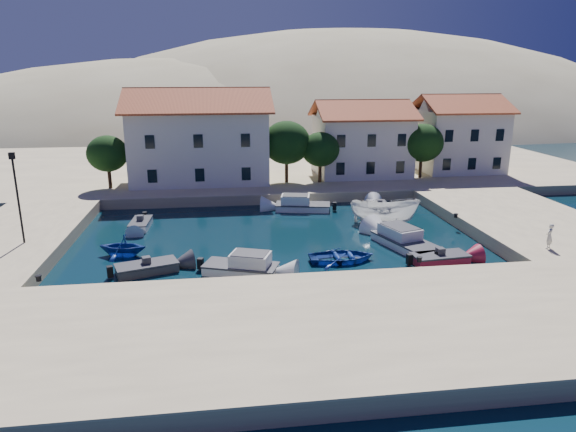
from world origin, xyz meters
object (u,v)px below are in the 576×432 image
(cabin_cruiser_south, at_px, (241,266))
(cabin_cruiser_east, at_px, (406,241))
(building_left, at_px, (200,134))
(rowboat_south, at_px, (342,261))
(building_mid, at_px, (361,137))
(lamppost, at_px, (17,189))
(boat_east, at_px, (384,223))
(building_right, at_px, (458,132))
(pedestrian, at_px, (549,236))

(cabin_cruiser_south, height_order, cabin_cruiser_east, same)
(building_left, bearing_deg, rowboat_south, -67.38)
(rowboat_south, relative_size, cabin_cruiser_east, 0.71)
(building_mid, xyz_separation_m, lamppost, (-29.50, -21.00, -0.47))
(building_left, distance_m, cabin_cruiser_east, 27.11)
(cabin_cruiser_east, distance_m, boat_east, 6.41)
(building_mid, xyz_separation_m, cabin_cruiser_south, (-14.92, -26.15, -4.75))
(building_mid, xyz_separation_m, building_right, (12.00, 1.00, 0.25))
(building_mid, xyz_separation_m, rowboat_south, (-8.07, -24.82, -5.22))
(rowboat_south, height_order, cabin_cruiser_east, cabin_cruiser_east)
(building_left, height_order, rowboat_south, building_left)
(building_mid, distance_m, lamppost, 36.21)
(cabin_cruiser_south, bearing_deg, cabin_cruiser_east, 36.08)
(rowboat_south, bearing_deg, boat_east, -35.10)
(cabin_cruiser_south, bearing_deg, building_right, 65.76)
(building_mid, xyz_separation_m, pedestrian, (5.41, -26.94, -3.37))
(boat_east, bearing_deg, building_mid, 5.08)
(cabin_cruiser_east, relative_size, boat_east, 1.07)
(rowboat_south, bearing_deg, building_right, -38.94)
(building_left, height_order, pedestrian, building_left)
(building_mid, bearing_deg, cabin_cruiser_east, -97.04)
(lamppost, xyz_separation_m, cabin_cruiser_south, (14.58, -5.15, -4.28))
(lamppost, distance_m, rowboat_south, 22.28)
(building_right, bearing_deg, boat_east, -129.58)
(rowboat_south, bearing_deg, building_left, 21.54)
(lamppost, relative_size, cabin_cruiser_south, 1.24)
(building_left, xyz_separation_m, boat_east, (15.61, -15.40, -5.94))
(building_mid, distance_m, boat_east, 17.38)
(building_right, bearing_deg, cabin_cruiser_south, -134.75)
(cabin_cruiser_south, bearing_deg, pedestrian, 18.31)
(building_left, bearing_deg, pedestrian, -47.93)
(building_left, relative_size, cabin_cruiser_south, 2.92)
(pedestrian, bearing_deg, building_right, -139.60)
(building_right, bearing_deg, cabin_cruiser_east, -121.92)
(lamppost, bearing_deg, rowboat_south, -10.12)
(building_left, xyz_separation_m, cabin_cruiser_east, (15.19, -21.78, -5.46))
(building_right, distance_m, cabin_cruiser_east, 28.46)
(building_mid, relative_size, lamppost, 1.69)
(boat_east, relative_size, pedestrian, 3.39)
(building_left, xyz_separation_m, pedestrian, (23.41, -25.94, -4.08))
(rowboat_south, distance_m, cabin_cruiser_east, 5.66)
(lamppost, bearing_deg, cabin_cruiser_south, -19.46)
(rowboat_south, distance_m, boat_east, 10.16)
(building_left, distance_m, rowboat_south, 26.48)
(rowboat_south, bearing_deg, cabin_cruiser_south, 99.90)
(pedestrian, bearing_deg, rowboat_south, -45.22)
(building_right, height_order, boat_east, building_right)
(pedestrian, bearing_deg, cabin_cruiser_south, -38.53)
(building_left, relative_size, rowboat_south, 3.32)
(lamppost, height_order, cabin_cruiser_south, lamppost)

